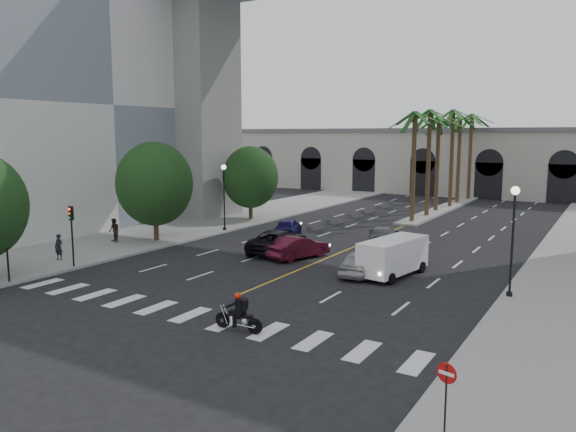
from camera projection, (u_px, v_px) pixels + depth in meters
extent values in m
plane|color=black|center=(212.00, 306.00, 25.43)|extent=(140.00, 140.00, 0.00)
cube|color=gray|center=(182.00, 229.00, 45.76)|extent=(8.00, 100.00, 0.15)
cube|color=gray|center=(443.00, 209.00, 57.74)|extent=(2.00, 24.00, 0.20)
cube|color=silver|center=(48.00, 107.00, 47.85)|extent=(16.00, 32.00, 20.00)
cube|color=beige|center=(481.00, 164.00, 71.64)|extent=(70.00, 10.00, 8.00)
cube|color=slate|center=(482.00, 130.00, 71.03)|extent=(71.00, 10.50, 0.50)
cube|color=gray|center=(201.00, 105.00, 52.00)|extent=(5.00, 6.00, 20.80)
cylinder|color=#47331E|center=(413.00, 169.00, 48.56)|extent=(0.40, 0.40, 9.50)
cylinder|color=#47331E|center=(428.00, 165.00, 51.89)|extent=(0.40, 0.40, 9.80)
cylinder|color=#47331E|center=(437.00, 166.00, 55.48)|extent=(0.40, 0.40, 9.30)
cylinder|color=#47331E|center=(452.00, 160.00, 58.65)|extent=(0.40, 0.40, 10.10)
cylinder|color=#47331E|center=(459.00, 161.00, 62.22)|extent=(0.40, 0.40, 9.60)
cylinder|color=#47331E|center=(470.00, 158.00, 65.45)|extent=(0.40, 0.40, 9.90)
cylinder|color=#382616|center=(156.00, 225.00, 40.33)|extent=(0.36, 0.36, 2.45)
ellipsoid|color=black|center=(155.00, 184.00, 39.90)|extent=(5.44, 5.44, 5.98)
cylinder|color=#382616|center=(251.00, 208.00, 50.56)|extent=(0.36, 0.36, 2.27)
ellipsoid|color=black|center=(250.00, 177.00, 50.16)|extent=(5.04, 5.04, 5.54)
cylinder|color=black|center=(225.00, 229.00, 44.78)|extent=(0.28, 0.28, 0.36)
cylinder|color=black|center=(224.00, 199.00, 44.43)|extent=(0.11, 0.11, 5.00)
sphere|color=white|center=(224.00, 167.00, 44.06)|extent=(0.40, 0.40, 0.40)
cylinder|color=black|center=(509.00, 295.00, 26.45)|extent=(0.28, 0.28, 0.36)
cylinder|color=black|center=(512.00, 245.00, 26.10)|extent=(0.11, 0.11, 5.00)
sphere|color=white|center=(515.00, 191.00, 25.73)|extent=(0.40, 0.40, 0.40)
cylinder|color=black|center=(7.00, 252.00, 28.77)|extent=(0.10, 0.10, 3.50)
cube|color=black|center=(5.00, 223.00, 28.55)|extent=(0.25, 0.18, 0.80)
cylinder|color=black|center=(72.00, 239.00, 32.17)|extent=(0.10, 0.10, 3.50)
cube|color=black|center=(71.00, 213.00, 31.95)|extent=(0.25, 0.18, 0.80)
cylinder|color=black|center=(223.00, 320.00, 22.53)|extent=(0.64, 0.12, 0.64)
cylinder|color=black|center=(255.00, 326.00, 21.78)|extent=(0.64, 0.12, 0.64)
cube|color=silver|center=(240.00, 321.00, 22.12)|extent=(0.43, 0.31, 0.28)
cube|color=black|center=(236.00, 313.00, 22.15)|extent=(0.59, 0.25, 0.21)
cube|color=black|center=(246.00, 316.00, 21.92)|extent=(0.48, 0.27, 0.13)
cylinder|color=black|center=(227.00, 306.00, 22.32)|extent=(0.04, 0.59, 0.03)
cube|color=black|center=(241.00, 305.00, 21.98)|extent=(0.28, 0.41, 0.55)
cube|color=black|center=(245.00, 305.00, 21.89)|extent=(0.16, 0.32, 0.40)
sphere|color=red|center=(238.00, 296.00, 22.00)|extent=(0.28, 0.28, 0.28)
imported|color=#999A9E|center=(360.00, 263.00, 30.97)|extent=(2.28, 4.26, 1.38)
imported|color=#440D1D|center=(298.00, 247.00, 35.07)|extent=(2.68, 4.51, 1.40)
imported|color=black|center=(278.00, 241.00, 36.79)|extent=(3.37, 5.84, 1.53)
imported|color=#5B5B5F|center=(383.00, 236.00, 38.84)|extent=(3.65, 5.38, 1.45)
imported|color=#130F48|center=(288.00, 227.00, 42.95)|extent=(2.83, 4.30, 1.36)
cube|color=white|center=(393.00, 255.00, 30.68)|extent=(2.56, 5.05, 1.79)
cube|color=black|center=(371.00, 258.00, 28.93)|extent=(1.67, 0.50, 0.76)
cylinder|color=black|center=(363.00, 274.00, 30.06)|extent=(0.35, 0.66, 0.63)
cylinder|color=black|center=(391.00, 279.00, 28.98)|extent=(0.35, 0.66, 0.63)
cylinder|color=black|center=(395.00, 263.00, 32.63)|extent=(0.35, 0.66, 0.63)
cylinder|color=black|center=(421.00, 267.00, 31.54)|extent=(0.35, 0.66, 0.63)
imported|color=black|center=(59.00, 247.00, 34.01)|extent=(0.63, 0.46, 1.58)
imported|color=black|center=(114.00, 230.00, 39.61)|extent=(0.97, 0.85, 1.69)
cylinder|color=black|center=(445.00, 406.00, 13.84)|extent=(0.05, 0.05, 2.14)
cylinder|color=#A50C0B|center=(447.00, 373.00, 13.72)|extent=(0.52, 0.16, 0.53)
cube|color=silver|center=(447.00, 373.00, 13.72)|extent=(0.40, 0.12, 0.09)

